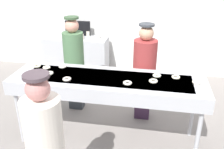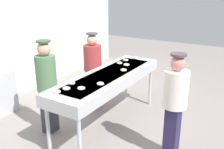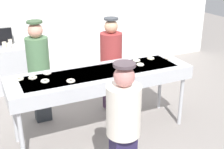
% 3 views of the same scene
% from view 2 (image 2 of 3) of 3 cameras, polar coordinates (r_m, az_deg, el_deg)
% --- Properties ---
extents(ground_plane, '(16.00, 16.00, 0.00)m').
position_cam_2_polar(ground_plane, '(4.72, -0.79, -11.22)').
color(ground_plane, gray).
extents(back_wall, '(8.00, 0.12, 3.30)m').
position_cam_2_polar(back_wall, '(5.94, -22.91, 10.49)').
color(back_wall, white).
rests_on(back_wall, ground).
extents(fryer_conveyor, '(2.58, 0.74, 0.98)m').
position_cam_2_polar(fryer_conveyor, '(4.34, -0.84, -1.03)').
color(fryer_conveyor, '#B7BABF').
rests_on(fryer_conveyor, ground).
extents(sugar_donut_0, '(0.13, 0.13, 0.03)m').
position_cam_2_polar(sugar_donut_0, '(3.83, -2.65, -2.09)').
color(sugar_donut_0, '#F0E2CC').
rests_on(sugar_donut_0, fryer_conveyor).
extents(sugar_donut_1, '(0.15, 0.15, 0.03)m').
position_cam_2_polar(sugar_donut_1, '(3.62, -12.40, -3.82)').
color(sugar_donut_1, '#EBE8C5').
rests_on(sugar_donut_1, fryer_conveyor).
extents(sugar_donut_2, '(0.14, 0.14, 0.03)m').
position_cam_2_polar(sugar_donut_2, '(5.11, 3.10, 3.30)').
color(sugar_donut_2, '#FAF1C6').
rests_on(sugar_donut_2, fryer_conveyor).
extents(sugar_donut_3, '(0.11, 0.11, 0.03)m').
position_cam_2_polar(sugar_donut_3, '(4.47, 2.64, 1.03)').
color(sugar_donut_3, white).
rests_on(sugar_donut_3, fryer_conveyor).
extents(sugar_donut_4, '(0.15, 0.15, 0.03)m').
position_cam_2_polar(sugar_donut_4, '(3.71, -10.30, -3.12)').
color(sugar_donut_4, '#F1EACA').
rests_on(sugar_donut_4, fryer_conveyor).
extents(sugar_donut_5, '(0.15, 0.15, 0.03)m').
position_cam_2_polar(sugar_donut_5, '(3.90, -9.15, -1.92)').
color(sugar_donut_5, white).
rests_on(sugar_donut_5, fryer_conveyor).
extents(sugar_donut_6, '(0.16, 0.16, 0.03)m').
position_cam_2_polar(sugar_donut_6, '(4.79, 3.29, 2.23)').
color(sugar_donut_6, white).
rests_on(sugar_donut_6, fryer_conveyor).
extents(sugar_donut_7, '(0.16, 0.16, 0.03)m').
position_cam_2_polar(sugar_donut_7, '(4.90, 1.69, 2.65)').
color(sugar_donut_7, '#EEECCC').
rests_on(sugar_donut_7, fryer_conveyor).
extents(sugar_donut_8, '(0.16, 0.16, 0.03)m').
position_cam_2_polar(sugar_donut_8, '(3.68, -6.99, -3.10)').
color(sugar_donut_8, white).
rests_on(sugar_donut_8, fryer_conveyor).
extents(sugar_donut_9, '(0.15, 0.15, 0.03)m').
position_cam_2_polar(sugar_donut_9, '(5.28, 5.43, 3.74)').
color(sugar_donut_9, '#FAE8CA').
rests_on(sugar_donut_9, fryer_conveyor).
extents(worker_baker, '(0.33, 0.33, 1.61)m').
position_cam_2_polar(worker_baker, '(4.27, -14.54, -1.77)').
color(worker_baker, '#2E3338').
rests_on(worker_baker, ground).
extents(worker_assistant, '(0.35, 0.35, 1.57)m').
position_cam_2_polar(worker_assistant, '(5.04, -4.38, 1.87)').
color(worker_assistant, '#38223B').
rests_on(worker_assistant, ground).
extents(customer_waiting, '(0.34, 0.34, 1.57)m').
position_cam_2_polar(customer_waiting, '(3.59, 13.98, -6.01)').
color(customer_waiting, '#282046').
rests_on(customer_waiting, ground).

